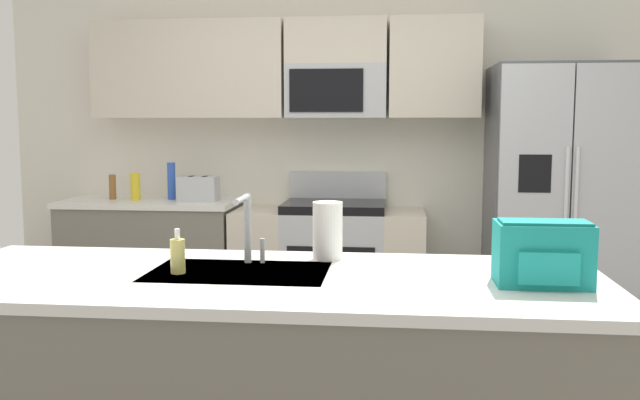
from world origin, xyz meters
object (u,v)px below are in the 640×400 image
at_px(bottle_yellow, 135,186).
at_px(paper_towel_roll, 328,231).
at_px(refrigerator, 557,202).
at_px(soap_dispenser, 178,255).
at_px(bottle_blue, 171,181).
at_px(range_oven, 329,264).
at_px(backpack, 543,252).
at_px(pepper_mill, 113,187).
at_px(toaster, 198,189).
at_px(sink_faucet, 247,223).

xyz_separation_m(bottle_yellow, paper_towel_roll, (1.61, -2.02, 0.02)).
distance_m(refrigerator, soap_dispenser, 3.01).
bearing_deg(bottle_blue, range_oven, -1.71).
distance_m(paper_towel_roll, backpack, 0.88).
height_order(pepper_mill, bottle_yellow, bottle_yellow).
relative_size(soap_dispenser, backpack, 0.53).
bearing_deg(range_oven, backpack, -68.11).
xyz_separation_m(bottle_blue, soap_dispenser, (0.83, -2.43, -0.07)).
relative_size(range_oven, toaster, 4.86).
bearing_deg(range_oven, sink_faucet, -93.18).
bearing_deg(bottle_yellow, bottle_blue, 16.89).
height_order(range_oven, pepper_mill, range_oven).
bearing_deg(paper_towel_roll, bottle_blue, 123.04).
height_order(sink_faucet, backpack, sink_faucet).
distance_m(refrigerator, paper_towel_roll, 2.42).
relative_size(range_oven, soap_dispenser, 8.00).
bearing_deg(backpack, sink_faucet, 167.57).
xyz_separation_m(bottle_blue, backpack, (2.16, -2.47, -0.02)).
relative_size(range_oven, pepper_mill, 7.44).
distance_m(range_oven, sink_faucet, 2.28).
bearing_deg(sink_faucet, refrigerator, 51.52).
distance_m(toaster, bottle_yellow, 0.48).
xyz_separation_m(range_oven, pepper_mill, (-1.61, -0.00, 0.55)).
height_order(toaster, bottle_yellow, bottle_yellow).
height_order(refrigerator, bottle_blue, refrigerator).
distance_m(range_oven, backpack, 2.69).
height_order(soap_dispenser, paper_towel_roll, paper_towel_roll).
bearing_deg(paper_towel_roll, pepper_mill, 131.19).
height_order(bottle_blue, soap_dispenser, bottle_blue).
relative_size(pepper_mill, paper_towel_roll, 0.76).
distance_m(refrigerator, pepper_mill, 3.18).
bearing_deg(sink_faucet, toaster, 111.09).
bearing_deg(bottle_blue, toaster, -20.99).
xyz_separation_m(toaster, soap_dispenser, (0.60, -2.34, -0.02)).
height_order(bottle_yellow, sink_faucet, sink_faucet).
xyz_separation_m(bottle_yellow, backpack, (2.40, -2.40, 0.02)).
relative_size(refrigerator, pepper_mill, 10.12).
relative_size(bottle_blue, backpack, 0.85).
distance_m(range_oven, soap_dispenser, 2.47).
relative_size(refrigerator, paper_towel_roll, 7.71).
relative_size(sink_faucet, backpack, 0.88).
distance_m(toaster, soap_dispenser, 2.41).
bearing_deg(bottle_yellow, refrigerator, -0.61).
bearing_deg(soap_dispenser, toaster, 104.37).
relative_size(pepper_mill, sink_faucet, 0.65).
bearing_deg(backpack, soap_dispenser, 178.03).
height_order(sink_faucet, paper_towel_roll, sink_faucet).
bearing_deg(soap_dispenser, refrigerator, 50.47).
relative_size(refrigerator, bottle_yellow, 9.21).
distance_m(sink_faucet, paper_towel_roll, 0.34).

